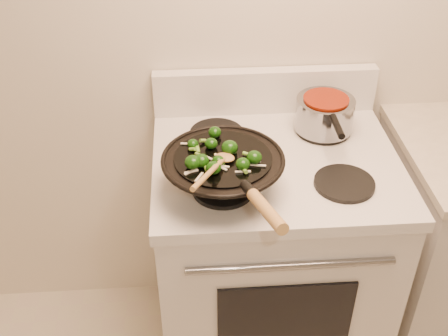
{
  "coord_description": "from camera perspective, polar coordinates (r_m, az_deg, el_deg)",
  "views": [
    {
      "loc": [
        -0.47,
        -0.26,
        1.94
      ],
      "look_at": [
        -0.38,
        1.0,
        1.01
      ],
      "focal_mm": 45.0,
      "sensor_mm": 36.0,
      "label": 1
    }
  ],
  "objects": [
    {
      "name": "stirfry",
      "position": [
        1.55,
        -0.7,
        1.33
      ],
      "size": [
        0.23,
        0.24,
        0.04
      ],
      "color": "#0F3608",
      "rests_on": "wok"
    },
    {
      "name": "stove",
      "position": [
        2.07,
        4.64,
        -9.18
      ],
      "size": [
        0.78,
        0.67,
        1.08
      ],
      "color": "silver",
      "rests_on": "ground"
    },
    {
      "name": "wooden_spoon",
      "position": [
        1.49,
        -0.78,
        0.22
      ],
      "size": [
        0.14,
        0.24,
        0.07
      ],
      "color": "#A87B41",
      "rests_on": "wok"
    },
    {
      "name": "wok",
      "position": [
        1.6,
        -0.05,
        -0.37
      ],
      "size": [
        0.35,
        0.57,
        0.2
      ],
      "color": "black",
      "rests_on": "stove"
    },
    {
      "name": "saucepan",
      "position": [
        1.9,
        10.19,
        5.47
      ],
      "size": [
        0.19,
        0.31,
        0.11
      ],
      "color": "gray",
      "rests_on": "stove"
    }
  ]
}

